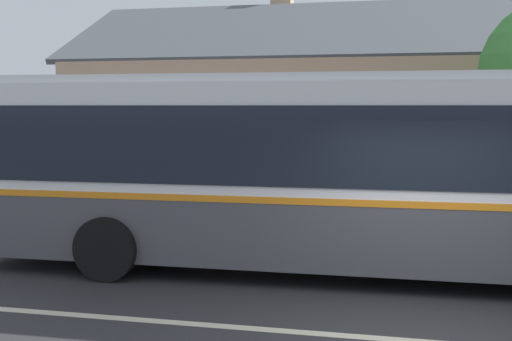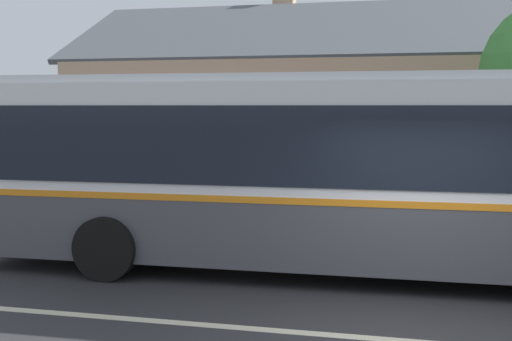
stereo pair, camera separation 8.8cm
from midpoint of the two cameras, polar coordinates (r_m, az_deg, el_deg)
The scene contains 3 objects.
sidewalk_far at distance 13.59m, azimuth 13.55°, elevation -5.50°, with size 60.00×3.00×0.15m, color #9E9E99.
community_building at distance 21.44m, azimuth 19.95°, elevation 3.85°, with size 25.37×9.10×7.08m.
transit_bus at distance 10.35m, azimuth 5.78°, elevation 0.27°, with size 11.71×2.88×3.17m.
Camera 1 is at (-0.31, -7.34, 2.69)m, focal length 45.00 mm.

